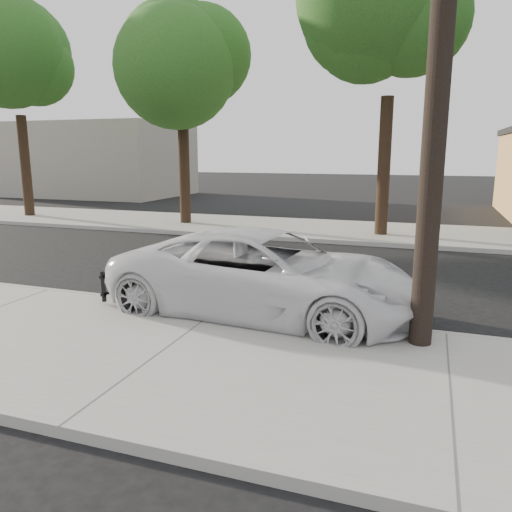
% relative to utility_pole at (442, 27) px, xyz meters
% --- Properties ---
extents(ground, '(120.00, 120.00, 0.00)m').
position_rel_utility_pole_xyz_m(ground, '(-3.60, 2.70, -4.70)').
color(ground, black).
rests_on(ground, ground).
extents(near_sidewalk, '(90.00, 4.40, 0.15)m').
position_rel_utility_pole_xyz_m(near_sidewalk, '(-3.60, -1.60, -4.62)').
color(near_sidewalk, gray).
rests_on(near_sidewalk, ground).
extents(far_sidewalk, '(90.00, 5.00, 0.15)m').
position_rel_utility_pole_xyz_m(far_sidewalk, '(-3.60, 11.20, -4.62)').
color(far_sidewalk, gray).
rests_on(far_sidewalk, ground).
extents(curb_near, '(90.00, 0.12, 0.16)m').
position_rel_utility_pole_xyz_m(curb_near, '(-3.60, 0.60, -4.62)').
color(curb_near, '#9E9B93').
rests_on(curb_near, ground).
extents(building_far, '(14.00, 8.00, 5.00)m').
position_rel_utility_pole_xyz_m(building_far, '(-23.60, 22.70, -2.20)').
color(building_far, gray).
rests_on(building_far, ground).
extents(utility_pole, '(1.40, 0.34, 9.00)m').
position_rel_utility_pole_xyz_m(utility_pole, '(0.00, 0.00, 0.00)').
color(utility_pole, black).
rests_on(utility_pole, near_sidewalk).
extents(tree_a, '(4.65, 4.50, 9.00)m').
position_rel_utility_pole_xyz_m(tree_a, '(-17.40, 10.55, 1.83)').
color(tree_a, black).
rests_on(tree_a, far_sidewalk).
extents(tree_b, '(4.34, 4.20, 8.45)m').
position_rel_utility_pole_xyz_m(tree_b, '(-9.41, 10.76, 1.45)').
color(tree_b, black).
rests_on(tree_b, far_sidewalk).
extents(tree_c, '(4.96, 4.80, 9.55)m').
position_rel_utility_pole_xyz_m(tree_c, '(-1.38, 10.34, 2.21)').
color(tree_c, black).
rests_on(tree_c, far_sidewalk).
extents(police_cruiser, '(5.98, 3.08, 1.61)m').
position_rel_utility_pole_xyz_m(police_cruiser, '(-2.80, 0.90, -3.89)').
color(police_cruiser, silver).
rests_on(police_cruiser, ground).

